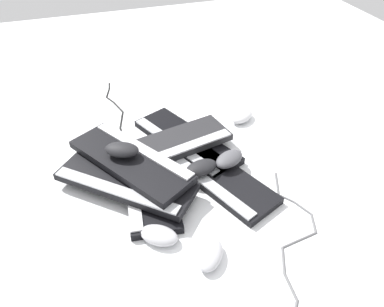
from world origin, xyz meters
name	(u,v)px	position (x,y,z in m)	size (l,w,h in m)	color
ground_plane	(183,154)	(0.00, 0.00, 0.00)	(3.20, 3.20, 0.00)	white
keyboard_0	(149,181)	(0.15, 0.12, 0.01)	(0.20, 0.46, 0.03)	black
keyboard_1	(215,175)	(-0.07, 0.16, 0.01)	(0.31, 0.46, 0.03)	black
keyboard_2	(186,141)	(-0.03, -0.05, 0.01)	(0.32, 0.46, 0.03)	black
keyboard_3	(125,182)	(0.22, 0.13, 0.04)	(0.43, 0.41, 0.03)	black
keyboard_4	(131,160)	(0.19, 0.06, 0.07)	(0.36, 0.45, 0.03)	black
keyboard_5	(170,145)	(0.04, -0.01, 0.04)	(0.46, 0.24, 0.03)	#232326
mouse_0	(122,150)	(0.21, 0.05, 0.11)	(0.11, 0.07, 0.04)	black
mouse_1	(201,168)	(-0.02, 0.14, 0.05)	(0.11, 0.07, 0.04)	black
mouse_2	(242,116)	(-0.29, -0.13, 0.02)	(0.11, 0.07, 0.04)	silver
mouse_3	(229,159)	(-0.12, 0.13, 0.05)	(0.11, 0.07, 0.04)	#4C4C51
mouse_4	(105,143)	(0.26, -0.12, 0.02)	(0.11, 0.07, 0.04)	#B7B7BC
mouse_5	(210,254)	(0.06, 0.44, 0.02)	(0.11, 0.07, 0.04)	#B7B7BC
mouse_6	(159,235)	(0.17, 0.34, 0.02)	(0.11, 0.07, 0.04)	#B7B7BC
cable_0	(297,262)	(-0.15, 0.53, 0.00)	(0.25, 0.70, 0.01)	#59595B
cable_1	(116,109)	(0.18, -0.37, 0.00)	(0.06, 0.48, 0.01)	black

